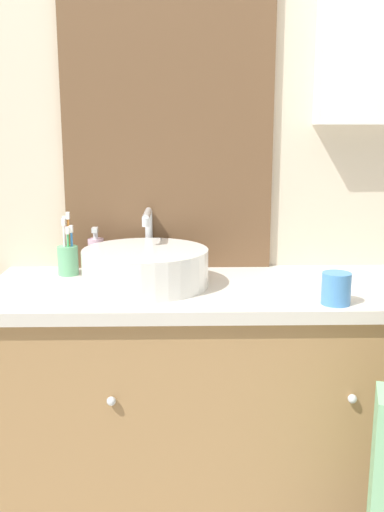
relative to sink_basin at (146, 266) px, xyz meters
name	(u,v)px	position (x,y,z in m)	size (l,w,h in m)	color
wall_back	(232,137)	(0.27, 0.26, 0.37)	(3.20, 0.18, 2.50)	beige
vanity_counter	(224,420)	(0.23, -0.01, -0.49)	(1.40, 0.50, 0.86)	#A37A4C
sink_basin	(146,266)	(0.00, 0.00, 0.00)	(0.37, 0.42, 0.20)	white
toothbrush_holder	(68,258)	(-0.25, 0.13, 0.00)	(0.06, 0.06, 0.20)	#66B27F
soap_dispenser	(96,254)	(-0.17, 0.17, 0.00)	(0.05, 0.05, 0.14)	#CCA3BC
drinking_cup	(336,288)	(0.50, -0.20, -0.01)	(0.08, 0.08, 0.08)	#4789D1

